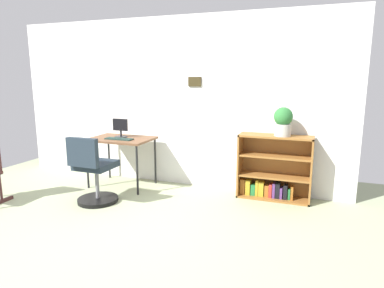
{
  "coord_description": "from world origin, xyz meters",
  "views": [
    {
      "loc": [
        2.08,
        -2.5,
        1.61
      ],
      "look_at": [
        0.67,
        1.27,
        0.8
      ],
      "focal_mm": 31.74,
      "sensor_mm": 36.0,
      "label": 1
    }
  ],
  "objects_px": {
    "keyboard": "(119,139)",
    "bookshelf_low": "(273,171)",
    "office_chair": "(93,174)",
    "monitor": "(120,129)",
    "desk": "(121,142)",
    "potted_plant_on_shelf": "(283,121)"
  },
  "relations": [
    {
      "from": "keyboard",
      "to": "potted_plant_on_shelf",
      "type": "height_order",
      "value": "potted_plant_on_shelf"
    },
    {
      "from": "keyboard",
      "to": "office_chair",
      "type": "xyz_separation_m",
      "value": [
        0.02,
        -0.64,
        -0.35
      ]
    },
    {
      "from": "office_chair",
      "to": "potted_plant_on_shelf",
      "type": "xyz_separation_m",
      "value": [
        2.21,
        0.96,
        0.66
      ]
    },
    {
      "from": "monitor",
      "to": "bookshelf_low",
      "type": "distance_m",
      "value": 2.26
    },
    {
      "from": "office_chair",
      "to": "potted_plant_on_shelf",
      "type": "height_order",
      "value": "potted_plant_on_shelf"
    },
    {
      "from": "monitor",
      "to": "keyboard",
      "type": "bearing_deg",
      "value": -65.67
    },
    {
      "from": "monitor",
      "to": "office_chair",
      "type": "bearing_deg",
      "value": -83.4
    },
    {
      "from": "monitor",
      "to": "keyboard",
      "type": "distance_m",
      "value": 0.22
    },
    {
      "from": "monitor",
      "to": "office_chair",
      "type": "xyz_separation_m",
      "value": [
        0.09,
        -0.81,
        -0.47
      ]
    },
    {
      "from": "desk",
      "to": "monitor",
      "type": "distance_m",
      "value": 0.2
    },
    {
      "from": "keyboard",
      "to": "potted_plant_on_shelf",
      "type": "relative_size",
      "value": 1.11
    },
    {
      "from": "desk",
      "to": "bookshelf_low",
      "type": "relative_size",
      "value": 0.95
    },
    {
      "from": "desk",
      "to": "office_chair",
      "type": "xyz_separation_m",
      "value": [
        0.06,
        -0.76,
        -0.28
      ]
    },
    {
      "from": "keyboard",
      "to": "bookshelf_low",
      "type": "xyz_separation_m",
      "value": [
        2.12,
        0.38,
        -0.36
      ]
    },
    {
      "from": "desk",
      "to": "potted_plant_on_shelf",
      "type": "distance_m",
      "value": 2.31
    },
    {
      "from": "keyboard",
      "to": "bookshelf_low",
      "type": "relative_size",
      "value": 0.43
    },
    {
      "from": "desk",
      "to": "office_chair",
      "type": "relative_size",
      "value": 1.02
    },
    {
      "from": "monitor",
      "to": "potted_plant_on_shelf",
      "type": "relative_size",
      "value": 0.74
    },
    {
      "from": "bookshelf_low",
      "to": "office_chair",
      "type": "bearing_deg",
      "value": -154.18
    },
    {
      "from": "desk",
      "to": "office_chair",
      "type": "distance_m",
      "value": 0.81
    },
    {
      "from": "desk",
      "to": "office_chair",
      "type": "height_order",
      "value": "office_chair"
    },
    {
      "from": "monitor",
      "to": "bookshelf_low",
      "type": "relative_size",
      "value": 0.29
    }
  ]
}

